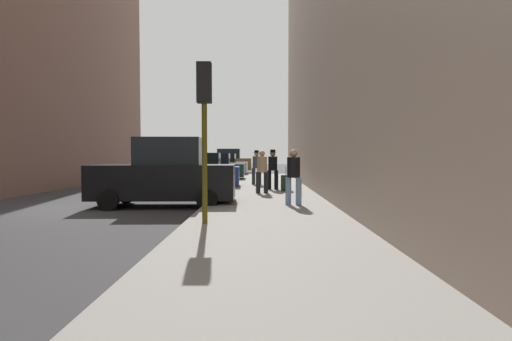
{
  "coord_description": "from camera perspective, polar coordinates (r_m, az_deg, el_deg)",
  "views": [
    {
      "loc": [
        5.76,
        -12.42,
        1.7
      ],
      "look_at": [
        5.58,
        3.32,
        1.07
      ],
      "focal_mm": 28.0,
      "sensor_mm": 36.0,
      "label": 1
    }
  ],
  "objects": [
    {
      "name": "parked_black_suv",
      "position": [
        13.35,
        -12.83,
        -0.64
      ],
      "size": [
        4.66,
        2.18,
        2.25
      ],
      "color": "black",
      "rests_on": "ground_plane"
    },
    {
      "name": "fire_hydrant",
      "position": [
        16.27,
        -3.97,
        -1.96
      ],
      "size": [
        0.42,
        0.22,
        0.7
      ],
      "color": "red",
      "rests_on": "sidewalk"
    },
    {
      "name": "parked_dark_green_sedan",
      "position": [
        26.02,
        -6.22,
        0.39
      ],
      "size": [
        4.22,
        2.1,
        1.79
      ],
      "color": "#193828",
      "rests_on": "ground_plane"
    },
    {
      "name": "pedestrian_in_jeans",
      "position": [
        12.28,
        5.39,
        -0.5
      ],
      "size": [
        0.53,
        0.49,
        1.71
      ],
      "color": "#728CB2",
      "rests_on": "sidewalk"
    },
    {
      "name": "traffic_light",
      "position": [
        9.1,
        -7.39,
        8.96
      ],
      "size": [
        0.32,
        0.32,
        3.6
      ],
      "color": "#514C0F",
      "rests_on": "sidewalk"
    },
    {
      "name": "parked_silver_sedan",
      "position": [
        31.98,
        -4.94,
        0.74
      ],
      "size": [
        4.23,
        2.12,
        1.79
      ],
      "color": "#B7BABF",
      "rests_on": "ground_plane"
    },
    {
      "name": "pedestrian_with_fedora",
      "position": [
        17.79,
        2.41,
        0.46
      ],
      "size": [
        0.53,
        0.49,
        1.78
      ],
      "color": "black",
      "rests_on": "sidewalk"
    },
    {
      "name": "rolling_suitcase",
      "position": [
        17.15,
        4.28,
        -1.77
      ],
      "size": [
        0.45,
        0.61,
        1.04
      ],
      "color": "black",
      "rests_on": "sidewalk"
    },
    {
      "name": "ground_plane",
      "position": [
        13.8,
        -24.12,
        -4.99
      ],
      "size": [
        120.0,
        120.0,
        0.0
      ],
      "primitive_type": "plane",
      "color": "#38383A"
    },
    {
      "name": "pedestrian_with_beanie",
      "position": [
        20.73,
        0.08,
        0.72
      ],
      "size": [
        0.52,
        0.46,
        1.78
      ],
      "color": "#333338",
      "rests_on": "sidewalk"
    },
    {
      "name": "pedestrian_in_tan_coat",
      "position": [
        16.05,
        0.87,
        0.16
      ],
      "size": [
        0.52,
        0.46,
        1.71
      ],
      "color": "black",
      "rests_on": "sidewalk"
    },
    {
      "name": "parked_bronze_suv",
      "position": [
        37.37,
        -4.13,
        1.24
      ],
      "size": [
        4.62,
        2.1,
        2.25
      ],
      "color": "brown",
      "rests_on": "ground_plane"
    },
    {
      "name": "parked_blue_sedan",
      "position": [
        19.88,
        -8.36,
        -0.2
      ],
      "size": [
        4.27,
        2.19,
        1.79
      ],
      "color": "navy",
      "rests_on": "ground_plane"
    },
    {
      "name": "sidewalk",
      "position": [
        12.53,
        1.76,
        -5.17
      ],
      "size": [
        4.0,
        40.0,
        0.15
      ],
      "primitive_type": "cube",
      "color": "gray",
      "rests_on": "ground_plane"
    }
  ]
}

